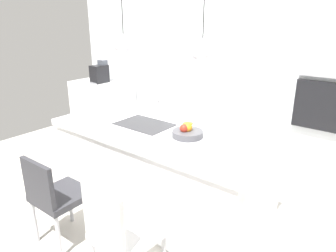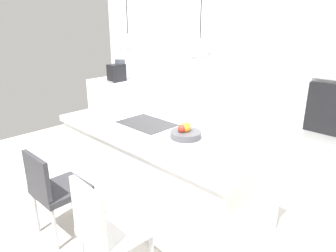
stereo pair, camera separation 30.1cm
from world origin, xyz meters
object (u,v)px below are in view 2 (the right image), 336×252
at_px(coffee_machine, 117,72).
at_px(chair_middle, 107,229).
at_px(chair_near, 54,188).
at_px(fruit_bowl, 185,133).
at_px(oven, 333,110).

bearing_deg(coffee_machine, chair_middle, -38.34).
distance_m(chair_near, chair_middle, 0.82).
bearing_deg(fruit_bowl, oven, 65.15).
xyz_separation_m(oven, chair_middle, (-0.63, -2.56, -0.48)).
distance_m(coffee_machine, chair_near, 3.08).
relative_size(coffee_machine, oven, 0.68).
xyz_separation_m(fruit_bowl, chair_middle, (0.10, -0.97, -0.46)).
distance_m(fruit_bowl, coffee_machine, 3.04).
bearing_deg(coffee_machine, oven, 4.86).
bearing_deg(chair_near, oven, 60.24).
bearing_deg(coffee_machine, fruit_bowl, -25.18).
height_order(chair_near, chair_middle, chair_middle).
height_order(fruit_bowl, coffee_machine, coffee_machine).
height_order(oven, chair_near, oven).
relative_size(fruit_bowl, oven, 0.51).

